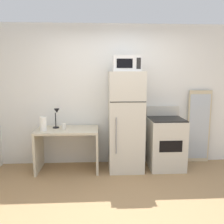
# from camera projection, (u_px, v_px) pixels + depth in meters

# --- Properties ---
(ground_plane) EXTENTS (12.00, 12.00, 0.00)m
(ground_plane) POSITION_uv_depth(u_px,v_px,m) (124.00, 210.00, 3.01)
(ground_plane) COLOR #9E7A51
(wall_back_white) EXTENTS (5.00, 0.10, 2.60)m
(wall_back_white) POSITION_uv_depth(u_px,v_px,m) (115.00, 96.00, 4.47)
(wall_back_white) COLOR white
(wall_back_white) RESTS_ON ground
(desk) EXTENTS (1.08, 0.61, 0.75)m
(desk) POSITION_uv_depth(u_px,v_px,m) (68.00, 142.00, 4.18)
(desk) COLOR beige
(desk) RESTS_ON ground
(desk_lamp) EXTENTS (0.14, 0.12, 0.35)m
(desk_lamp) POSITION_uv_depth(u_px,v_px,m) (57.00, 115.00, 4.17)
(desk_lamp) COLOR black
(desk_lamp) RESTS_ON desk
(paper_towel_roll) EXTENTS (0.11, 0.11, 0.24)m
(paper_towel_roll) POSITION_uv_depth(u_px,v_px,m) (43.00, 124.00, 4.00)
(paper_towel_roll) COLOR white
(paper_towel_roll) RESTS_ON desk
(coffee_mug) EXTENTS (0.08, 0.08, 0.09)m
(coffee_mug) POSITION_uv_depth(u_px,v_px,m) (64.00, 126.00, 4.14)
(coffee_mug) COLOR white
(coffee_mug) RESTS_ON desk
(refrigerator) EXTENTS (0.60, 0.63, 1.75)m
(refrigerator) POSITION_uv_depth(u_px,v_px,m) (126.00, 121.00, 4.18)
(refrigerator) COLOR beige
(refrigerator) RESTS_ON ground
(microwave) EXTENTS (0.46, 0.35, 0.26)m
(microwave) POSITION_uv_depth(u_px,v_px,m) (127.00, 64.00, 3.99)
(microwave) COLOR silver
(microwave) RESTS_ON refrigerator
(oven_range) EXTENTS (0.62, 0.61, 1.10)m
(oven_range) POSITION_uv_depth(u_px,v_px,m) (166.00, 143.00, 4.29)
(oven_range) COLOR beige
(oven_range) RESTS_ON ground
(leaning_mirror) EXTENTS (0.44, 0.03, 1.40)m
(leaning_mirror) POSITION_uv_depth(u_px,v_px,m) (199.00, 127.00, 4.54)
(leaning_mirror) COLOR #C6B793
(leaning_mirror) RESTS_ON ground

